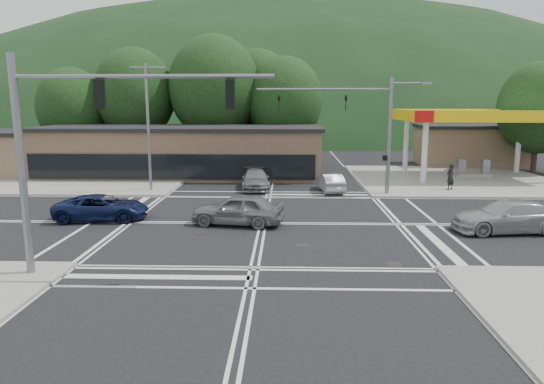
{
  "coord_description": "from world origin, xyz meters",
  "views": [
    {
      "loc": [
        1.22,
        -25.01,
        6.32
      ],
      "look_at": [
        0.43,
        1.59,
        1.4
      ],
      "focal_mm": 32.0,
      "sensor_mm": 36.0,
      "label": 1
    }
  ],
  "objects_px": {
    "pedestrian": "(450,177)",
    "car_queue_b": "(305,170)",
    "car_queue_a": "(331,183)",
    "car_blue_west": "(102,208)",
    "car_northbound": "(256,179)",
    "car_grey_center": "(238,209)",
    "car_silver_east": "(508,216)"
  },
  "relations": [
    {
      "from": "car_grey_center",
      "to": "car_silver_east",
      "type": "relative_size",
      "value": 0.89
    },
    {
      "from": "pedestrian",
      "to": "car_queue_a",
      "type": "bearing_deg",
      "value": -32.91
    },
    {
      "from": "car_grey_center",
      "to": "pedestrian",
      "type": "xyz_separation_m",
      "value": [
        14.31,
        10.0,
        0.28
      ]
    },
    {
      "from": "car_grey_center",
      "to": "car_queue_a",
      "type": "relative_size",
      "value": 1.2
    },
    {
      "from": "pedestrian",
      "to": "car_queue_b",
      "type": "bearing_deg",
      "value": -63.25
    },
    {
      "from": "car_blue_west",
      "to": "car_grey_center",
      "type": "distance_m",
      "value": 7.58
    },
    {
      "from": "car_queue_a",
      "to": "car_northbound",
      "type": "relative_size",
      "value": 0.82
    },
    {
      "from": "car_blue_west",
      "to": "pedestrian",
      "type": "xyz_separation_m",
      "value": [
        21.84,
        9.2,
        0.41
      ]
    },
    {
      "from": "car_blue_west",
      "to": "car_queue_a",
      "type": "height_order",
      "value": "car_blue_west"
    },
    {
      "from": "car_queue_b",
      "to": "car_queue_a",
      "type": "bearing_deg",
      "value": 108.99
    },
    {
      "from": "car_queue_b",
      "to": "pedestrian",
      "type": "distance_m",
      "value": 11.59
    },
    {
      "from": "car_silver_east",
      "to": "car_queue_b",
      "type": "relative_size",
      "value": 1.24
    },
    {
      "from": "car_blue_west",
      "to": "pedestrian",
      "type": "bearing_deg",
      "value": -72.66
    },
    {
      "from": "car_blue_west",
      "to": "car_grey_center",
      "type": "height_order",
      "value": "car_grey_center"
    },
    {
      "from": "car_blue_west",
      "to": "car_queue_b",
      "type": "distance_m",
      "value": 18.79
    },
    {
      "from": "car_queue_a",
      "to": "car_queue_b",
      "type": "relative_size",
      "value": 0.92
    },
    {
      "from": "car_silver_east",
      "to": "car_queue_b",
      "type": "height_order",
      "value": "car_silver_east"
    },
    {
      "from": "car_silver_east",
      "to": "car_queue_b",
      "type": "xyz_separation_m",
      "value": [
        -9.35,
        16.61,
        -0.04
      ]
    },
    {
      "from": "car_grey_center",
      "to": "car_silver_east",
      "type": "distance_m",
      "value": 13.53
    },
    {
      "from": "car_silver_east",
      "to": "car_queue_b",
      "type": "distance_m",
      "value": 19.06
    },
    {
      "from": "car_blue_west",
      "to": "car_silver_east",
      "type": "xyz_separation_m",
      "value": [
        21.02,
        -1.87,
        0.09
      ]
    },
    {
      "from": "car_blue_west",
      "to": "pedestrian",
      "type": "height_order",
      "value": "pedestrian"
    },
    {
      "from": "car_silver_east",
      "to": "pedestrian",
      "type": "relative_size",
      "value": 2.85
    },
    {
      "from": "car_queue_b",
      "to": "pedestrian",
      "type": "relative_size",
      "value": 2.29
    },
    {
      "from": "car_blue_west",
      "to": "car_queue_a",
      "type": "relative_size",
      "value": 1.24
    },
    {
      "from": "car_silver_east",
      "to": "car_northbound",
      "type": "height_order",
      "value": "car_silver_east"
    },
    {
      "from": "car_northbound",
      "to": "pedestrian",
      "type": "bearing_deg",
      "value": -7.92
    },
    {
      "from": "car_queue_a",
      "to": "car_queue_b",
      "type": "xyz_separation_m",
      "value": [
        -1.59,
        5.8,
        0.08
      ]
    },
    {
      "from": "car_queue_a",
      "to": "car_northbound",
      "type": "distance_m",
      "value": 5.58
    },
    {
      "from": "car_blue_west",
      "to": "car_northbound",
      "type": "distance_m",
      "value": 12.65
    },
    {
      "from": "pedestrian",
      "to": "car_blue_west",
      "type": "bearing_deg",
      "value": -11.85
    },
    {
      "from": "car_queue_b",
      "to": "pedestrian",
      "type": "bearing_deg",
      "value": 155.12
    }
  ]
}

